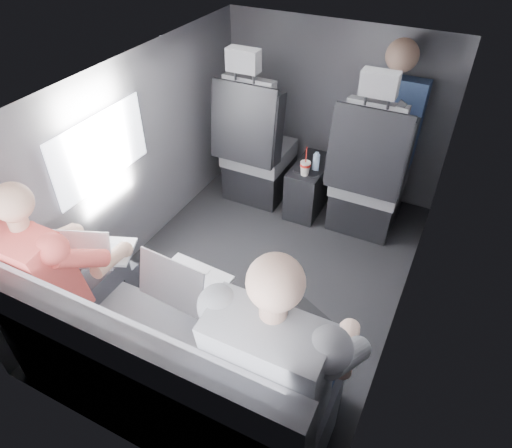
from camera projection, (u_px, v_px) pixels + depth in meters
The scene contains 20 objects.
floor at pixel (260, 276), 3.10m from camera, with size 2.60×2.60×0.00m, color black.
ceiling at pixel (261, 82), 2.26m from camera, with size 2.60×2.60×0.00m, color #B2B2AD.
panel_left at pixel (137, 159), 2.99m from camera, with size 0.02×2.60×1.35m, color #56565B.
panel_right at pixel (416, 238), 2.36m from camera, with size 0.02×2.60×1.35m, color #56565B.
panel_front at pixel (333, 110), 3.59m from camera, with size 1.80×0.02×1.35m, color #56565B.
panel_back at pixel (113, 365), 1.77m from camera, with size 1.80×0.02×1.35m, color #56565B.
side_window at pixel (101, 150), 2.63m from camera, with size 0.02×0.75×0.42m, color white.
seatbelt at pixel (370, 142), 2.91m from camera, with size 0.05×0.01×0.65m, color black.
front_seat_left at pixel (256, 154), 3.59m from camera, with size 0.52×0.58×1.26m.
front_seat_right at pixel (368, 182), 3.28m from camera, with size 0.52×0.58×1.26m.
center_console at pixel (309, 187), 3.59m from camera, with size 0.24×0.48×0.41m.
rear_bench at pixel (161, 372), 2.16m from camera, with size 1.60×0.57×0.92m.
soda_cup at pixel (305, 168), 3.32m from camera, with size 0.08×0.08×0.23m.
water_bottle at pixel (316, 162), 3.36m from camera, with size 0.05×0.05×0.15m.
laptop_white at pixel (97, 250), 2.36m from camera, with size 0.35×0.37×0.22m.
laptop_silver at pixel (184, 281), 2.18m from camera, with size 0.37×0.33×0.25m.
laptop_black at pixel (301, 332), 1.94m from camera, with size 0.42×0.44×0.25m.
passenger_rear_left at pixel (63, 272), 2.25m from camera, with size 0.48×0.61×1.19m.
passenger_rear_right at pixel (283, 360), 1.81m from camera, with size 0.54×0.65×1.28m.
passenger_front_right at pixel (389, 122), 3.22m from camera, with size 0.43×0.43×0.91m.
Camera 1 is at (0.96, -1.98, 2.21)m, focal length 32.00 mm.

